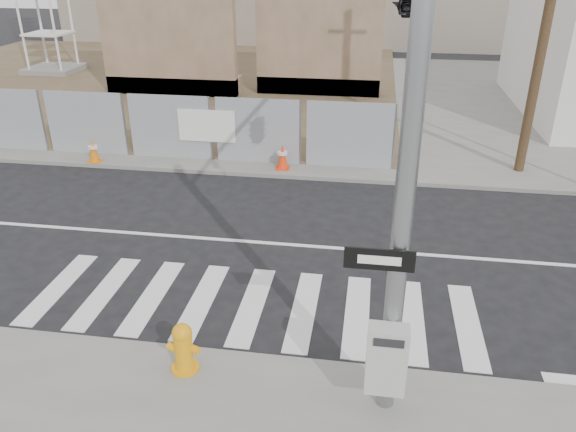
# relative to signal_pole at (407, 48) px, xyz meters

# --- Properties ---
(ground) EXTENTS (100.00, 100.00, 0.00)m
(ground) POSITION_rel_signal_pole_xyz_m (-2.49, 2.05, -4.78)
(ground) COLOR black
(ground) RESTS_ON ground
(sidewalk_far) EXTENTS (50.00, 20.00, 0.12)m
(sidewalk_far) POSITION_rel_signal_pole_xyz_m (-2.49, 16.05, -4.72)
(sidewalk_far) COLOR slate
(sidewalk_far) RESTS_ON ground
(signal_pole) EXTENTS (0.96, 5.87, 7.00)m
(signal_pole) POSITION_rel_signal_pole_xyz_m (0.00, 0.00, 0.00)
(signal_pole) COLOR gray
(signal_pole) RESTS_ON sidewalk_near
(chain_link_fence) EXTENTS (24.60, 0.04, 2.00)m
(chain_link_fence) POSITION_rel_signal_pole_xyz_m (-12.49, 7.05, -3.66)
(chain_link_fence) COLOR gray
(chain_link_fence) RESTS_ON sidewalk_far
(concrete_wall_left) EXTENTS (6.00, 1.30, 8.00)m
(concrete_wall_left) POSITION_rel_signal_pole_xyz_m (-9.49, 15.13, -1.40)
(concrete_wall_left) COLOR brown
(concrete_wall_left) RESTS_ON sidewalk_far
(concrete_wall_right) EXTENTS (5.50, 1.30, 8.00)m
(concrete_wall_right) POSITION_rel_signal_pole_xyz_m (-2.99, 16.13, -1.40)
(concrete_wall_right) COLOR brown
(concrete_wall_right) RESTS_ON sidewalk_far
(fire_hydrant) EXTENTS (0.58, 0.58, 0.85)m
(fire_hydrant) POSITION_rel_signal_pole_xyz_m (-3.14, -2.50, -4.24)
(fire_hydrant) COLOR orange
(fire_hydrant) RESTS_ON sidewalk_near
(traffic_cone_c) EXTENTS (0.41, 0.41, 0.74)m
(traffic_cone_c) POSITION_rel_signal_pole_xyz_m (-8.97, 6.27, -4.30)
(traffic_cone_c) COLOR orange
(traffic_cone_c) RESTS_ON sidewalk_far
(traffic_cone_d) EXTENTS (0.42, 0.42, 0.77)m
(traffic_cone_d) POSITION_rel_signal_pole_xyz_m (-3.06, 6.57, -4.29)
(traffic_cone_d) COLOR red
(traffic_cone_d) RESTS_ON sidewalk_far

